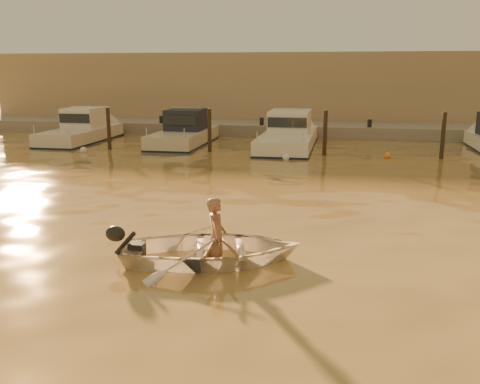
% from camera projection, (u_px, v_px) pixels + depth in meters
% --- Properties ---
extents(ground_plane, '(160.00, 160.00, 0.00)m').
position_uv_depth(ground_plane, '(308.00, 261.00, 10.76)').
color(ground_plane, olive).
rests_on(ground_plane, ground).
extents(dinghy, '(4.11, 3.37, 0.74)m').
position_uv_depth(dinghy, '(212.00, 249.00, 10.70)').
color(dinghy, silver).
rests_on(dinghy, ground_plane).
extents(person, '(0.52, 0.67, 1.61)m').
position_uv_depth(person, '(216.00, 237.00, 10.65)').
color(person, '#8E5E47').
rests_on(person, dinghy).
extents(outboard_motor, '(0.97, 0.61, 0.70)m').
position_uv_depth(outboard_motor, '(136.00, 249.00, 10.60)').
color(outboard_motor, black).
rests_on(outboard_motor, dinghy).
extents(oar_port, '(0.99, 1.91, 0.13)m').
position_uv_depth(oar_port, '(224.00, 241.00, 10.68)').
color(oar_port, brown).
rests_on(oar_port, dinghy).
extents(oar_starboard, '(0.23, 2.10, 0.13)m').
position_uv_depth(oar_starboard, '(214.00, 241.00, 10.66)').
color(oar_starboard, olive).
rests_on(oar_starboard, dinghy).
extents(moored_boat_0, '(2.19, 6.98, 1.75)m').
position_uv_depth(moored_boat_0, '(81.00, 130.00, 28.36)').
color(moored_boat_0, beige).
rests_on(moored_boat_0, ground_plane).
extents(moored_boat_1, '(2.27, 6.76, 1.75)m').
position_uv_depth(moored_boat_1, '(183.00, 132.00, 27.30)').
color(moored_boat_1, beige).
rests_on(moored_boat_1, ground_plane).
extents(moored_boat_2, '(2.46, 8.19, 1.75)m').
position_uv_depth(moored_boat_2, '(288.00, 135.00, 26.31)').
color(moored_boat_2, white).
rests_on(moored_boat_2, ground_plane).
extents(piling_0, '(0.18, 0.18, 2.20)m').
position_uv_depth(piling_0, '(109.00, 130.00, 25.70)').
color(piling_0, '#2D2319').
rests_on(piling_0, ground_plane).
extents(piling_1, '(0.18, 0.18, 2.20)m').
position_uv_depth(piling_1, '(210.00, 133.00, 24.78)').
color(piling_1, '#2D2319').
rests_on(piling_1, ground_plane).
extents(piling_2, '(0.18, 0.18, 2.20)m').
position_uv_depth(piling_2, '(325.00, 135.00, 23.79)').
color(piling_2, '#2D2319').
rests_on(piling_2, ground_plane).
extents(piling_3, '(0.18, 0.18, 2.20)m').
position_uv_depth(piling_3, '(443.00, 138.00, 22.87)').
color(piling_3, '#2D2319').
rests_on(piling_3, ground_plane).
extents(fender_a, '(0.30, 0.30, 0.30)m').
position_uv_depth(fender_a, '(83.00, 150.00, 24.81)').
color(fender_a, silver).
rests_on(fender_a, ground_plane).
extents(fender_b, '(0.30, 0.30, 0.30)m').
position_uv_depth(fender_b, '(152.00, 150.00, 24.86)').
color(fender_b, '#CD4318').
rests_on(fender_b, ground_plane).
extents(fender_c, '(0.30, 0.30, 0.30)m').
position_uv_depth(fender_c, '(286.00, 158.00, 22.71)').
color(fender_c, white).
rests_on(fender_c, ground_plane).
extents(fender_d, '(0.30, 0.30, 0.30)m').
position_uv_depth(fender_d, '(387.00, 156.00, 23.18)').
color(fender_d, orange).
rests_on(fender_d, ground_plane).
extents(quay, '(52.00, 4.00, 1.00)m').
position_uv_depth(quay, '(333.00, 132.00, 31.29)').
color(quay, gray).
rests_on(quay, ground_plane).
extents(waterfront_building, '(46.00, 7.00, 4.80)m').
position_uv_depth(waterfront_building, '(336.00, 90.00, 36.05)').
color(waterfront_building, '#9E8466').
rests_on(waterfront_building, quay).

